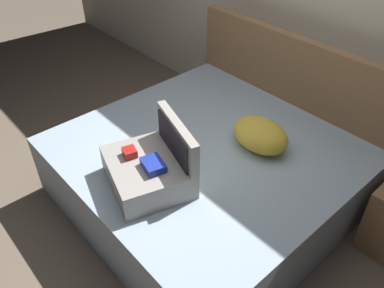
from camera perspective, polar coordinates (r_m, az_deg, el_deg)
name	(u,v)px	position (r m, az deg, el deg)	size (l,w,h in m)	color
ground_plane	(165,225)	(2.93, -3.93, -11.84)	(12.00, 12.00, 0.00)	#6B5B4C
bed	(206,174)	(2.91, 2.01, -4.51)	(1.90, 1.82, 0.53)	#99ADBC
headboard	(289,99)	(3.35, 14.11, 6.48)	(1.93, 0.08, 1.08)	olive
hard_case_large	(150,168)	(2.41, -6.24, -3.49)	(0.63, 0.59, 0.41)	gray
pillow_near_headboard	(260,135)	(2.72, 10.02, 1.30)	(0.42, 0.29, 0.22)	gold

